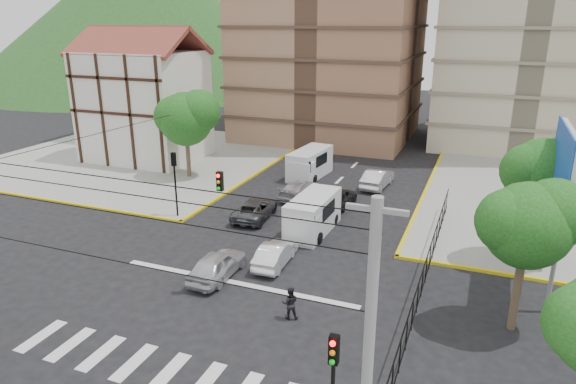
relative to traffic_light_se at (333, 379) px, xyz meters
The scene contains 24 objects.
ground 11.46m from the traffic_light_se, 135.00° to the left, with size 160.00×160.00×0.00m, color black.
sidewalk_nw 39.43m from the traffic_light_se, 135.00° to the left, with size 26.00×26.00×0.15m, color gray.
crosswalk_stripes 8.59m from the traffic_light_se, 167.01° to the left, with size 12.00×2.40×0.01m, color silver.
stop_line 12.31m from the traffic_light_se, 130.91° to the left, with size 13.00×0.40×0.01m, color silver.
tudor_building 38.67m from the traffic_light_se, 133.95° to the left, with size 10.80×8.05×12.23m.
distant_hill 100.57m from the traffic_light_se, 128.91° to the left, with size 70.00×70.00×28.00m, color #1E4818.
park_fence 12.74m from the traffic_light_se, 84.43° to the left, with size 0.10×22.50×1.66m, color black, non-canonical shape.
billboard 15.59m from the traffic_light_se, 64.27° to the left, with size 0.36×6.20×8.10m.
tree_park_a 11.30m from the traffic_light_se, 61.72° to the left, with size 4.41×3.60×6.83m.
tree_park_c 18.09m from the traffic_light_se, 69.50° to the left, with size 4.65×3.80×7.25m.
tree_tudor 30.98m from the traffic_light_se, 129.60° to the left, with size 5.39×4.40×7.43m.
traffic_light_se is the anchor object (origin of this frame).
traffic_light_nw 22.06m from the traffic_light_se, 135.00° to the left, with size 0.28×0.22×4.40m.
traffic_light_hanging 10.09m from the traffic_light_se, 143.53° to the left, with size 18.00×9.12×0.92m.
utility_pole_se 2.37m from the traffic_light_se, 45.00° to the right, with size 1.40×0.28×9.00m.
van_right_lane 17.77m from the traffic_light_se, 111.04° to the left, with size 2.21×5.25×2.34m.
van_left_lane 29.55m from the traffic_light_se, 110.74° to the left, with size 2.56×5.41×2.36m.
car_silver_front_left 13.08m from the traffic_light_se, 134.30° to the left, with size 1.68×4.19×1.43m, color silver.
car_white_front_right 13.69m from the traffic_light_se, 120.06° to the left, with size 1.35×3.88×1.28m, color white.
car_grey_mid_left 20.68m from the traffic_light_se, 121.48° to the left, with size 2.10×4.55×1.26m, color #4E5055.
car_silver_rear_left 24.52m from the traffic_light_se, 112.49° to the left, with size 1.84×4.52×1.31m, color #BBBABF.
car_darkgrey_mid_right 22.74m from the traffic_light_se, 105.53° to the left, with size 1.59×3.95×1.35m, color black.
car_white_rear_right 27.62m from the traffic_light_se, 99.40° to the left, with size 1.56×4.49×1.48m, color silver.
pedestrian_crosswalk 8.40m from the traffic_light_se, 120.13° to the left, with size 0.75×0.59×1.55m, color black.
Camera 1 is at (11.06, -19.48, 12.83)m, focal length 32.00 mm.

